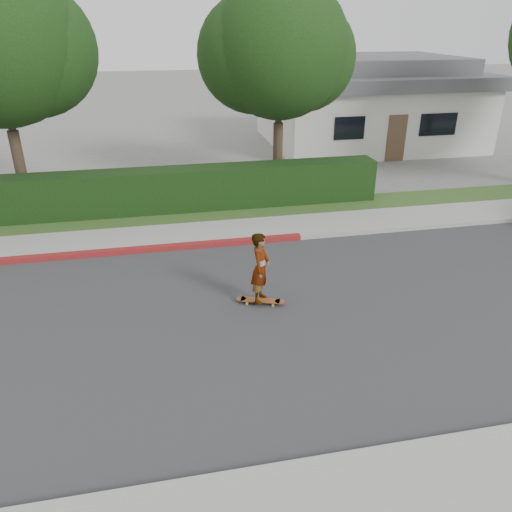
# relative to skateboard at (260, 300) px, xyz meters

# --- Properties ---
(ground) EXTENTS (120.00, 120.00, 0.00)m
(ground) POSITION_rel_skateboard_xyz_m (0.94, -0.64, -0.10)
(ground) COLOR slate
(ground) RESTS_ON ground
(road) EXTENTS (60.00, 8.00, 0.01)m
(road) POSITION_rel_skateboard_xyz_m (0.94, -0.64, -0.09)
(road) COLOR #2D2D30
(road) RESTS_ON ground
(curb_near) EXTENTS (60.00, 0.20, 0.15)m
(curb_near) POSITION_rel_skateboard_xyz_m (0.94, -4.74, -0.02)
(curb_near) COLOR #9E9E99
(curb_near) RESTS_ON ground
(sidewalk_near) EXTENTS (60.00, 1.60, 0.12)m
(sidewalk_near) POSITION_rel_skateboard_xyz_m (0.94, -5.64, -0.04)
(sidewalk_near) COLOR gray
(sidewalk_near) RESTS_ON ground
(curb_far) EXTENTS (60.00, 0.20, 0.15)m
(curb_far) POSITION_rel_skateboard_xyz_m (0.94, 3.46, -0.02)
(curb_far) COLOR #9E9E99
(curb_far) RESTS_ON ground
(curb_red_section) EXTENTS (12.00, 0.21, 0.15)m
(curb_red_section) POSITION_rel_skateboard_xyz_m (-4.06, 3.46, -0.02)
(curb_red_section) COLOR maroon
(curb_red_section) RESTS_ON ground
(sidewalk_far) EXTENTS (60.00, 1.60, 0.12)m
(sidewalk_far) POSITION_rel_skateboard_xyz_m (0.94, 4.36, -0.04)
(sidewalk_far) COLOR gray
(sidewalk_far) RESTS_ON ground
(planting_strip) EXTENTS (60.00, 1.60, 0.10)m
(planting_strip) POSITION_rel_skateboard_xyz_m (0.94, 5.96, -0.05)
(planting_strip) COLOR #2D4C1E
(planting_strip) RESTS_ON ground
(hedge) EXTENTS (15.00, 1.00, 1.50)m
(hedge) POSITION_rel_skateboard_xyz_m (-2.06, 6.56, 0.65)
(hedge) COLOR black
(hedge) RESTS_ON ground
(tree_center) EXTENTS (5.66, 4.84, 7.44)m
(tree_center) POSITION_rel_skateboard_xyz_m (2.43, 8.54, 4.81)
(tree_center) COLOR #33261C
(tree_center) RESTS_ON ground
(house) EXTENTS (10.60, 8.60, 4.30)m
(house) POSITION_rel_skateboard_xyz_m (8.94, 15.35, 2.00)
(house) COLOR beige
(house) RESTS_ON ground
(skateboard) EXTENTS (1.13, 0.58, 0.10)m
(skateboard) POSITION_rel_skateboard_xyz_m (0.00, 0.00, 0.00)
(skateboard) COLOR gold
(skateboard) RESTS_ON ground
(skateboarder) EXTENTS (0.63, 0.72, 1.66)m
(skateboarder) POSITION_rel_skateboard_xyz_m (0.00, 0.00, 0.85)
(skateboarder) COLOR white
(skateboarder) RESTS_ON skateboard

